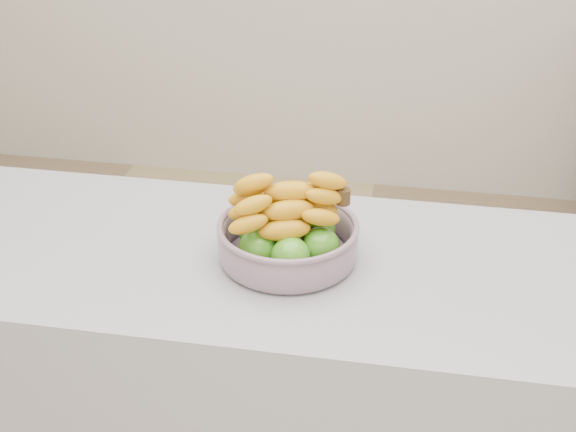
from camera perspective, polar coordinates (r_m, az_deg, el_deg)
counter at (r=1.91m, az=1.16°, el=-14.69°), size 2.00×0.60×0.90m
fruit_bowl at (r=1.61m, az=-0.01°, el=-1.41°), size 0.29×0.29×0.18m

